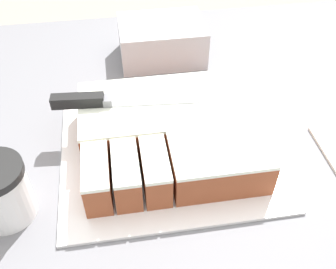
{
  "coord_description": "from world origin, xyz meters",
  "views": [
    {
      "loc": [
        -0.03,
        -0.51,
        1.49
      ],
      "look_at": [
        0.05,
        0.0,
        0.99
      ],
      "focal_mm": 42.0,
      "sensor_mm": 36.0,
      "label": 1
    }
  ],
  "objects_px": {
    "knife": "(94,101)",
    "storage_box": "(162,41)",
    "cake_board": "(168,149)",
    "cake": "(169,133)",
    "coffee_cup": "(0,192)"
  },
  "relations": [
    {
      "from": "cake_board",
      "to": "cake",
      "type": "bearing_deg",
      "value": 40.32
    },
    {
      "from": "cake",
      "to": "coffee_cup",
      "type": "distance_m",
      "value": 0.3
    },
    {
      "from": "coffee_cup",
      "to": "cake",
      "type": "bearing_deg",
      "value": 20.07
    },
    {
      "from": "knife",
      "to": "storage_box",
      "type": "bearing_deg",
      "value": 62.33
    },
    {
      "from": "cake",
      "to": "coffee_cup",
      "type": "bearing_deg",
      "value": -159.93
    },
    {
      "from": "coffee_cup",
      "to": "storage_box",
      "type": "xyz_separation_m",
      "value": [
        0.31,
        0.42,
        -0.01
      ]
    },
    {
      "from": "knife",
      "to": "storage_box",
      "type": "relative_size",
      "value": 1.36
    },
    {
      "from": "cake",
      "to": "knife",
      "type": "bearing_deg",
      "value": 154.59
    },
    {
      "from": "cake_board",
      "to": "storage_box",
      "type": "xyz_separation_m",
      "value": [
        0.04,
        0.32,
        0.04
      ]
    },
    {
      "from": "cake_board",
      "to": "coffee_cup",
      "type": "height_order",
      "value": "coffee_cup"
    },
    {
      "from": "cake_board",
      "to": "cake",
      "type": "height_order",
      "value": "cake"
    },
    {
      "from": "cake_board",
      "to": "storage_box",
      "type": "bearing_deg",
      "value": 83.75
    },
    {
      "from": "knife",
      "to": "cake",
      "type": "bearing_deg",
      "value": -20.84
    },
    {
      "from": "storage_box",
      "to": "coffee_cup",
      "type": "bearing_deg",
      "value": -126.61
    },
    {
      "from": "cake",
      "to": "knife",
      "type": "height_order",
      "value": "knife"
    }
  ]
}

